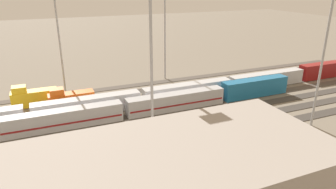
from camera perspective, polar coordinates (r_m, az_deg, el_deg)
name	(u,v)px	position (r m, az deg, el deg)	size (l,w,h in m)	color
ground_plane	(163,107)	(71.57, -1.02, -2.31)	(400.00, 400.00, 0.00)	#756B5B
track_bed_0	(139,85)	(87.01, -5.37, 1.81)	(140.00, 2.80, 0.12)	#4C443D
track_bed_1	(145,90)	(82.51, -4.30, 0.80)	(140.00, 2.80, 0.12)	#3D3833
track_bed_2	(151,96)	(78.07, -3.10, -0.33)	(140.00, 2.80, 0.12)	#4C443D
track_bed_3	(159,103)	(73.70, -1.75, -1.58)	(140.00, 2.80, 0.12)	#3D3833
track_bed_4	(167,111)	(69.42, -0.24, -3.00)	(140.00, 2.80, 0.12)	#4C443D
track_bed_5	(176,119)	(65.24, 1.48, -4.59)	(140.00, 2.80, 0.12)	#3D3833
track_bed_6	(186,129)	(61.19, 3.43, -6.39)	(140.00, 2.80, 0.12)	#3D3833
track_bed_7	(199,140)	(57.28, 5.68, -8.44)	(140.00, 2.80, 0.12)	#3D3833
train_on_track_3	(183,92)	(75.39, 2.76, 0.55)	(114.80, 3.00, 4.40)	maroon
train_on_track_2	(70,99)	(73.46, -17.57, -0.88)	(10.00, 3.00, 5.00)	#D85914
train_on_track_4	(114,111)	(65.29, -9.97, -2.96)	(90.60, 3.06, 4.40)	#1E6B9E
train_on_track_1	(33,97)	(78.03, -23.60, -0.43)	(10.00, 3.00, 5.00)	gold
light_mast_0	(165,9)	(88.74, -0.59, 15.56)	(2.80, 0.70, 32.50)	#9EA0A5
light_mast_1	(151,54)	(45.35, -3.12, 7.45)	(2.80, 0.70, 27.39)	#9EA0A5
light_mast_2	(56,16)	(82.19, -19.91, 13.46)	(2.80, 0.70, 31.02)	#9EA0A5
light_mast_3	(329,25)	(63.81, 27.55, 11.36)	(2.80, 0.70, 32.23)	#9EA0A5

